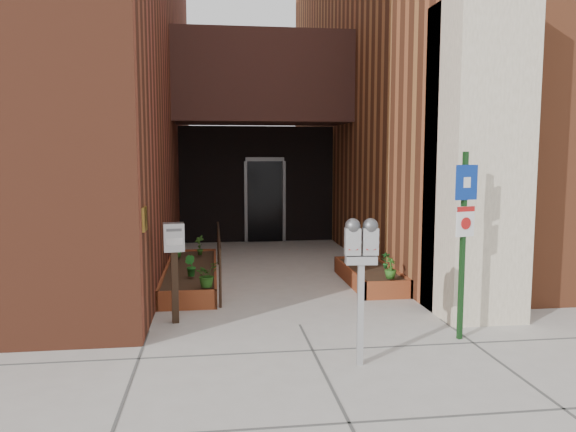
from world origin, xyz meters
name	(u,v)px	position (x,y,z in m)	size (l,w,h in m)	color
ground	(300,325)	(0.00, 0.00, 0.00)	(80.00, 80.00, 0.00)	#9E9991
architecture	(250,44)	(-0.18, 6.89, 4.98)	(20.00, 14.60, 10.00)	brown
planter_left	(191,276)	(-1.55, 2.70, 0.13)	(0.90, 3.60, 0.30)	maroon
planter_right	(370,276)	(1.60, 2.20, 0.13)	(0.80, 2.20, 0.30)	maroon
handrail	(219,242)	(-1.05, 2.65, 0.75)	(0.04, 3.34, 0.90)	black
parking_meter	(361,252)	(0.44, -1.49, 1.26)	(0.37, 0.18, 1.62)	#ACADAF
sign_post	(464,225)	(1.90, -0.84, 1.43)	(0.31, 0.12, 2.33)	#153A16
payment_dropbox	(174,251)	(-1.67, 0.33, 0.99)	(0.30, 0.24, 1.38)	black
shrub_left_a	(207,275)	(-1.25, 1.10, 0.49)	(0.35, 0.35, 0.38)	#235017
shrub_left_b	(190,266)	(-1.53, 1.89, 0.47)	(0.19, 0.19, 0.34)	#1B601C
shrub_left_c	(177,248)	(-1.85, 3.63, 0.47)	(0.19, 0.19, 0.35)	#1D5117
shrub_left_d	(200,245)	(-1.42, 3.82, 0.49)	(0.20, 0.20, 0.39)	#255117
shrub_right_a	(391,268)	(1.69, 1.30, 0.47)	(0.19, 0.19, 0.34)	#2A621C
shrub_right_b	(386,260)	(1.85, 2.07, 0.45)	(0.15, 0.15, 0.29)	#1A5C20
shrub_right_c	(370,249)	(1.85, 3.10, 0.47)	(0.31, 0.31, 0.34)	#1A5518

